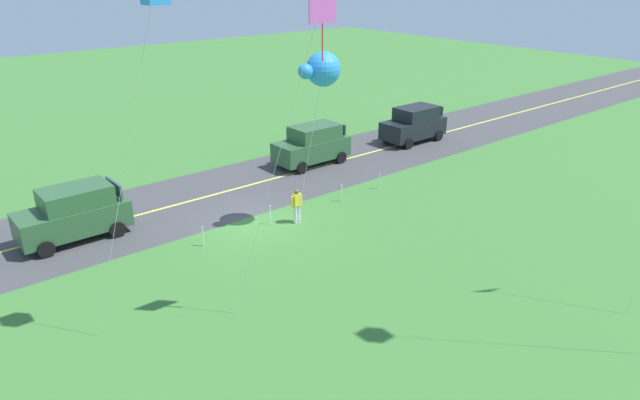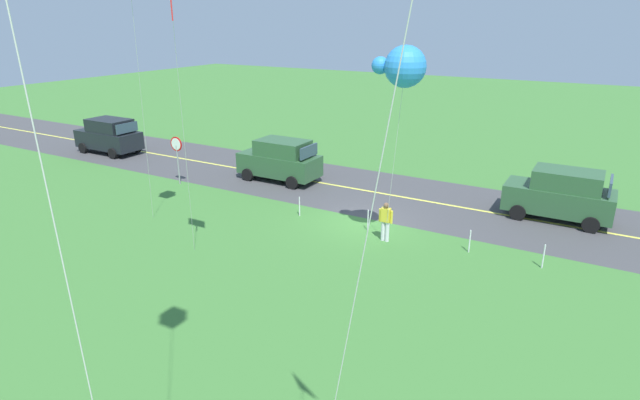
% 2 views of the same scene
% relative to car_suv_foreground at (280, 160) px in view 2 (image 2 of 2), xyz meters
% --- Properties ---
extents(ground_plane, '(120.00, 120.00, 0.10)m').
position_rel_car_suv_foreground_xyz_m(ground_plane, '(-6.55, 3.32, -1.20)').
color(ground_plane, '#3D7533').
extents(asphalt_road, '(120.00, 7.00, 0.00)m').
position_rel_car_suv_foreground_xyz_m(asphalt_road, '(-6.55, -0.68, -1.15)').
color(asphalt_road, '#424244').
rests_on(asphalt_road, ground).
extents(road_centre_stripe, '(120.00, 0.16, 0.00)m').
position_rel_car_suv_foreground_xyz_m(road_centre_stripe, '(-6.55, -0.68, -1.15)').
color(road_centre_stripe, '#E5E04C').
rests_on(road_centre_stripe, asphalt_road).
extents(car_suv_foreground, '(4.40, 2.12, 2.24)m').
position_rel_car_suv_foreground_xyz_m(car_suv_foreground, '(0.00, 0.00, 0.00)').
color(car_suv_foreground, '#2D5633').
rests_on(car_suv_foreground, ground).
extents(car_parked_east_far, '(4.40, 2.12, 2.24)m').
position_rel_car_suv_foreground_xyz_m(car_parked_east_far, '(13.01, 0.55, 0.00)').
color(car_parked_east_far, black).
rests_on(car_parked_east_far, ground).
extents(car_parked_west_near, '(4.40, 2.12, 2.24)m').
position_rel_car_suv_foreground_xyz_m(car_parked_west_near, '(-13.73, -1.30, 0.00)').
color(car_parked_west_near, '#2D5633').
rests_on(car_parked_west_near, ground).
extents(stop_sign, '(0.76, 0.08, 2.56)m').
position_rel_car_suv_foreground_xyz_m(stop_sign, '(4.30, 3.23, 0.65)').
color(stop_sign, gray).
rests_on(stop_sign, ground).
extents(person_adult_near, '(0.58, 0.22, 1.60)m').
position_rel_car_suv_foreground_xyz_m(person_adult_near, '(-8.09, 4.62, -0.29)').
color(person_adult_near, silver).
rests_on(person_adult_near, ground).
extents(kite_red_low, '(1.90, 1.56, 7.52)m').
position_rel_car_suv_foreground_xyz_m(kite_red_low, '(-8.81, 5.48, 5.66)').
color(kite_red_low, silver).
rests_on(kite_red_low, ground).
extents(fence_post_0, '(0.05, 0.05, 0.90)m').
position_rel_car_suv_foreground_xyz_m(fence_post_0, '(-13.84, 4.02, -0.70)').
color(fence_post_0, silver).
rests_on(fence_post_0, ground).
extents(fence_post_1, '(0.05, 0.05, 0.90)m').
position_rel_car_suv_foreground_xyz_m(fence_post_1, '(-11.25, 4.02, -0.70)').
color(fence_post_1, silver).
rests_on(fence_post_1, ground).
extents(fence_post_2, '(0.05, 0.05, 0.90)m').
position_rel_car_suv_foreground_xyz_m(fence_post_2, '(-7.06, 4.02, -0.70)').
color(fence_post_2, silver).
rests_on(fence_post_2, ground).
extents(fence_post_3, '(0.05, 0.05, 0.90)m').
position_rel_car_suv_foreground_xyz_m(fence_post_3, '(-3.73, 4.02, -0.70)').
color(fence_post_3, silver).
rests_on(fence_post_3, ground).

